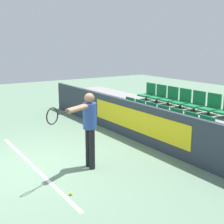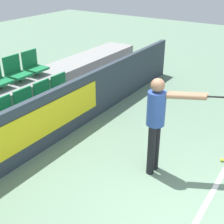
{
  "view_description": "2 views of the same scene",
  "coord_description": "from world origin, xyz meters",
  "px_view_note": "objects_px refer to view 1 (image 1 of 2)",
  "views": [
    {
      "loc": [
        6.5,
        -2.16,
        2.72
      ],
      "look_at": [
        0.17,
        1.97,
        1.04
      ],
      "focal_mm": 50.0,
      "sensor_mm": 36.0,
      "label": 1
    },
    {
      "loc": [
        -3.3,
        -0.85,
        3.28
      ],
      "look_at": [
        0.48,
        1.64,
        1.07
      ],
      "focal_mm": 50.0,
      "sensor_mm": 36.0,
      "label": 2
    }
  ],
  "objects_px": {
    "stadium_chair_8": "(159,95)",
    "stadium_chair_11": "(196,103)",
    "stadium_chair_5": "(187,125)",
    "stadium_chair_10": "(182,100)",
    "stadium_chair_1": "(137,110)",
    "stadium_chair_4": "(173,121)",
    "tennis_ball": "(71,193)",
    "stadium_chair_2": "(148,114)",
    "stadium_chair_3": "(160,117)",
    "stadium_chair_6": "(203,130)",
    "stadium_chair_12": "(211,106)",
    "stadium_chair_9": "(170,97)",
    "tennis_player": "(88,123)",
    "stadium_chair_0": "(127,108)",
    "stadium_chair_7": "(148,93)"
  },
  "relations": [
    {
      "from": "stadium_chair_9",
      "to": "tennis_ball",
      "type": "distance_m",
      "value": 5.15
    },
    {
      "from": "tennis_ball",
      "to": "stadium_chair_6",
      "type": "bearing_deg",
      "value": 91.81
    },
    {
      "from": "stadium_chair_9",
      "to": "tennis_ball",
      "type": "relative_size",
      "value": 8.51
    },
    {
      "from": "stadium_chair_2",
      "to": "tennis_ball",
      "type": "distance_m",
      "value": 4.32
    },
    {
      "from": "stadium_chair_4",
      "to": "stadium_chair_9",
      "type": "distance_m",
      "value": 1.44
    },
    {
      "from": "stadium_chair_1",
      "to": "stadium_chair_6",
      "type": "relative_size",
      "value": 1.0
    },
    {
      "from": "stadium_chair_4",
      "to": "stadium_chair_12",
      "type": "distance_m",
      "value": 1.1
    },
    {
      "from": "stadium_chair_7",
      "to": "stadium_chair_1",
      "type": "bearing_deg",
      "value": -58.8
    },
    {
      "from": "stadium_chair_0",
      "to": "stadium_chair_7",
      "type": "xyz_separation_m",
      "value": [
        0.0,
        0.88,
        0.42
      ]
    },
    {
      "from": "stadium_chair_9",
      "to": "stadium_chair_1",
      "type": "bearing_deg",
      "value": -121.2
    },
    {
      "from": "stadium_chair_8",
      "to": "stadium_chair_6",
      "type": "bearing_deg",
      "value": -18.27
    },
    {
      "from": "stadium_chair_6",
      "to": "stadium_chair_12",
      "type": "distance_m",
      "value": 1.1
    },
    {
      "from": "stadium_chair_6",
      "to": "tennis_player",
      "type": "xyz_separation_m",
      "value": [
        -0.79,
        -2.77,
        0.39
      ]
    },
    {
      "from": "stadium_chair_6",
      "to": "stadium_chair_11",
      "type": "height_order",
      "value": "stadium_chair_11"
    },
    {
      "from": "stadium_chair_12",
      "to": "stadium_chair_0",
      "type": "bearing_deg",
      "value": -161.73
    },
    {
      "from": "stadium_chair_10",
      "to": "stadium_chair_7",
      "type": "bearing_deg",
      "value": 180.0
    },
    {
      "from": "stadium_chair_6",
      "to": "stadium_chair_12",
      "type": "xyz_separation_m",
      "value": [
        -0.53,
        0.88,
        0.42
      ]
    },
    {
      "from": "stadium_chair_5",
      "to": "stadium_chair_10",
      "type": "xyz_separation_m",
      "value": [
        -1.06,
        0.88,
        0.42
      ]
    },
    {
      "from": "stadium_chair_8",
      "to": "stadium_chair_10",
      "type": "xyz_separation_m",
      "value": [
        1.06,
        0.0,
        0.0
      ]
    },
    {
      "from": "stadium_chair_8",
      "to": "stadium_chair_12",
      "type": "height_order",
      "value": "same"
    },
    {
      "from": "stadium_chair_1",
      "to": "stadium_chair_2",
      "type": "bearing_deg",
      "value": 0.0
    },
    {
      "from": "stadium_chair_0",
      "to": "stadium_chair_9",
      "type": "distance_m",
      "value": 1.44
    },
    {
      "from": "stadium_chair_0",
      "to": "stadium_chair_1",
      "type": "xyz_separation_m",
      "value": [
        0.53,
        0.0,
        0.0
      ]
    },
    {
      "from": "stadium_chair_7",
      "to": "tennis_player",
      "type": "height_order",
      "value": "tennis_player"
    },
    {
      "from": "stadium_chair_2",
      "to": "stadium_chair_8",
      "type": "height_order",
      "value": "stadium_chair_8"
    },
    {
      "from": "stadium_chair_6",
      "to": "stadium_chair_11",
      "type": "xyz_separation_m",
      "value": [
        -1.06,
        0.88,
        0.42
      ]
    },
    {
      "from": "stadium_chair_3",
      "to": "stadium_chair_5",
      "type": "xyz_separation_m",
      "value": [
        1.06,
        0.0,
        0.0
      ]
    },
    {
      "from": "stadium_chair_3",
      "to": "stadium_chair_6",
      "type": "distance_m",
      "value": 1.59
    },
    {
      "from": "stadium_chair_0",
      "to": "stadium_chair_4",
      "type": "xyz_separation_m",
      "value": [
        2.12,
        0.0,
        0.0
      ]
    },
    {
      "from": "stadium_chair_1",
      "to": "stadium_chair_4",
      "type": "bearing_deg",
      "value": 0.0
    },
    {
      "from": "stadium_chair_3",
      "to": "tennis_ball",
      "type": "xyz_separation_m",
      "value": [
        1.71,
        -3.64,
        -0.62
      ]
    },
    {
      "from": "tennis_ball",
      "to": "tennis_player",
      "type": "bearing_deg",
      "value": 136.02
    },
    {
      "from": "stadium_chair_0",
      "to": "stadium_chair_10",
      "type": "xyz_separation_m",
      "value": [
        1.59,
        0.88,
        0.42
      ]
    },
    {
      "from": "stadium_chair_1",
      "to": "stadium_chair_5",
      "type": "xyz_separation_m",
      "value": [
        2.12,
        0.0,
        0.0
      ]
    },
    {
      "from": "stadium_chair_8",
      "to": "stadium_chair_9",
      "type": "bearing_deg",
      "value": 0.0
    },
    {
      "from": "stadium_chair_1",
      "to": "stadium_chair_7",
      "type": "height_order",
      "value": "stadium_chair_7"
    },
    {
      "from": "stadium_chair_1",
      "to": "tennis_ball",
      "type": "xyz_separation_m",
      "value": [
        2.77,
        -3.64,
        -0.62
      ]
    },
    {
      "from": "stadium_chair_7",
      "to": "tennis_player",
      "type": "relative_size",
      "value": 0.33
    },
    {
      "from": "stadium_chair_2",
      "to": "stadium_chair_7",
      "type": "relative_size",
      "value": 1.0
    },
    {
      "from": "stadium_chair_1",
      "to": "stadium_chair_11",
      "type": "bearing_deg",
      "value": 28.83
    },
    {
      "from": "stadium_chair_8",
      "to": "stadium_chair_11",
      "type": "height_order",
      "value": "same"
    },
    {
      "from": "stadium_chair_5",
      "to": "stadium_chair_11",
      "type": "distance_m",
      "value": 1.1
    },
    {
      "from": "stadium_chair_0",
      "to": "stadium_chair_5",
      "type": "relative_size",
      "value": 1.0
    },
    {
      "from": "stadium_chair_2",
      "to": "stadium_chair_11",
      "type": "relative_size",
      "value": 1.0
    },
    {
      "from": "stadium_chair_1",
      "to": "stadium_chair_9",
      "type": "distance_m",
      "value": 1.1
    },
    {
      "from": "stadium_chair_5",
      "to": "stadium_chair_12",
      "type": "distance_m",
      "value": 0.97
    },
    {
      "from": "stadium_chair_3",
      "to": "stadium_chair_8",
      "type": "xyz_separation_m",
      "value": [
        -1.06,
        0.88,
        0.42
      ]
    },
    {
      "from": "stadium_chair_1",
      "to": "stadium_chair_6",
      "type": "height_order",
      "value": "same"
    },
    {
      "from": "stadium_chair_9",
      "to": "stadium_chair_3",
      "type": "bearing_deg",
      "value": -58.8
    },
    {
      "from": "stadium_chair_5",
      "to": "stadium_chair_10",
      "type": "relative_size",
      "value": 1.0
    }
  ]
}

